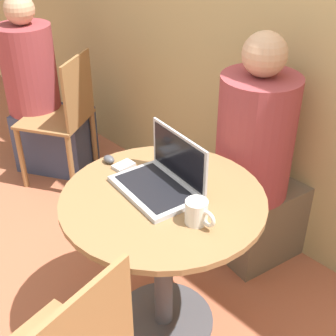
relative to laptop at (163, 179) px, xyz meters
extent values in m
plane|color=#B26042|center=(0.05, -0.04, -0.77)|extent=(12.00, 12.00, 0.00)
cube|color=tan|center=(0.05, 0.87, 0.53)|extent=(7.00, 0.05, 2.60)
cylinder|color=#4C4C51|center=(0.05, -0.04, -0.76)|extent=(0.46, 0.46, 0.02)
cylinder|color=#4C4C51|center=(0.05, -0.04, -0.41)|extent=(0.08, 0.08, 0.68)
cylinder|color=olive|center=(0.05, -0.04, -0.06)|extent=(0.81, 0.81, 0.02)
cube|color=#B7B7BC|center=(-0.01, -0.04, -0.04)|extent=(0.38, 0.28, 0.02)
cube|color=black|center=(-0.01, -0.04, -0.02)|extent=(0.33, 0.23, 0.00)
cube|color=#B7B7BC|center=(0.01, 0.08, 0.08)|extent=(0.35, 0.06, 0.20)
cube|color=black|center=(0.01, 0.07, 0.08)|extent=(0.32, 0.05, 0.18)
cube|color=silver|center=(-0.23, -0.02, -0.04)|extent=(0.06, 0.09, 0.02)
ellipsoid|color=#4C4C51|center=(-0.30, -0.04, -0.03)|extent=(0.06, 0.04, 0.03)
cylinder|color=white|center=(0.24, -0.06, 0.00)|extent=(0.08, 0.08, 0.09)
torus|color=white|center=(0.30, -0.06, 0.00)|extent=(0.07, 0.02, 0.07)
cube|color=brown|center=(0.02, 0.72, -0.55)|extent=(0.43, 0.57, 0.43)
cylinder|color=#993D42|center=(0.00, 0.59, -0.03)|extent=(0.37, 0.37, 0.61)
sphere|color=tan|center=(0.00, 0.59, 0.37)|extent=(0.20, 0.20, 0.20)
cylinder|color=#9E7042|center=(-1.61, 0.35, -0.55)|extent=(0.04, 0.04, 0.44)
cylinder|color=#9E7042|center=(-1.43, 0.04, -0.55)|extent=(0.04, 0.04, 0.44)
cylinder|color=#9E7042|center=(-1.30, 0.53, -0.55)|extent=(0.04, 0.04, 0.44)
cylinder|color=#9E7042|center=(-1.12, 0.23, -0.55)|extent=(0.04, 0.04, 0.44)
cube|color=#9E7042|center=(-1.37, 0.29, -0.32)|extent=(0.55, 0.55, 0.02)
cube|color=#9E7042|center=(-1.20, 0.39, -0.10)|extent=(0.20, 0.33, 0.42)
cube|color=#3D4766|center=(-1.51, 0.35, -0.56)|extent=(0.59, 0.54, 0.42)
cylinder|color=#993D42|center=(-1.62, 0.29, -0.06)|extent=(0.35, 0.35, 0.58)
sphere|color=tan|center=(-1.62, 0.29, 0.33)|extent=(0.19, 0.19, 0.19)
camera|label=1|loc=(1.15, -1.04, 1.02)|focal=50.00mm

